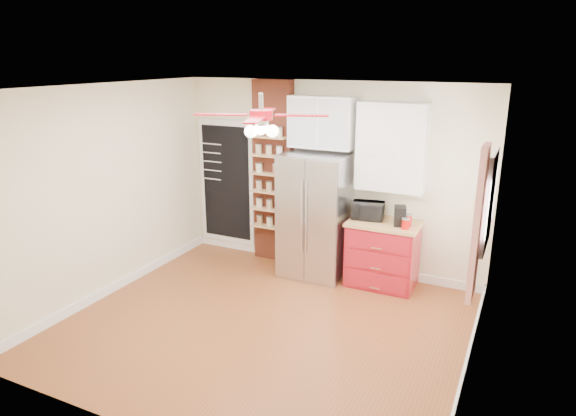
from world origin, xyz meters
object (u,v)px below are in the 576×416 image
at_px(fridge, 315,215).
at_px(red_cabinet, 383,254).
at_px(coffee_maker, 400,216).
at_px(canister_left, 405,224).
at_px(ceiling_fan, 261,115).
at_px(toaster_oven, 368,211).
at_px(pantry_jar_oats, 259,168).

height_order(fridge, red_cabinet, fridge).
distance_m(coffee_maker, canister_left, 0.17).
height_order(ceiling_fan, coffee_maker, ceiling_fan).
height_order(fridge, coffee_maker, fridge).
bearing_deg(fridge, red_cabinet, 2.95).
xyz_separation_m(red_cabinet, ceiling_fan, (-0.92, -1.68, 1.97)).
xyz_separation_m(ceiling_fan, toaster_oven, (0.68, 1.73, -1.41)).
height_order(coffee_maker, pantry_jar_oats, pantry_jar_oats).
bearing_deg(toaster_oven, pantry_jar_oats, 168.28).
xyz_separation_m(canister_left, pantry_jar_oats, (-2.25, 0.26, 0.47)).
height_order(ceiling_fan, pantry_jar_oats, ceiling_fan).
relative_size(red_cabinet, canister_left, 7.45).
distance_m(fridge, toaster_oven, 0.75).
distance_m(fridge, red_cabinet, 1.06).
relative_size(toaster_oven, canister_left, 3.29).
xyz_separation_m(red_cabinet, canister_left, (0.31, -0.16, 0.51)).
xyz_separation_m(toaster_oven, canister_left, (0.56, -0.21, -0.05)).
relative_size(red_cabinet, coffee_maker, 3.72).
bearing_deg(fridge, pantry_jar_oats, 171.42).
relative_size(fridge, toaster_oven, 4.22).
bearing_deg(toaster_oven, fridge, 177.49).
xyz_separation_m(fridge, toaster_oven, (0.73, 0.10, 0.14)).
height_order(canister_left, pantry_jar_oats, pantry_jar_oats).
distance_m(fridge, canister_left, 1.29).
height_order(fridge, pantry_jar_oats, fridge).
height_order(toaster_oven, coffee_maker, coffee_maker).
bearing_deg(red_cabinet, pantry_jar_oats, 177.18).
relative_size(fridge, ceiling_fan, 1.25).
bearing_deg(coffee_maker, canister_left, -65.90).
bearing_deg(canister_left, ceiling_fan, -129.14).
height_order(toaster_oven, pantry_jar_oats, pantry_jar_oats).
xyz_separation_m(fridge, pantry_jar_oats, (-0.96, 0.15, 0.56)).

